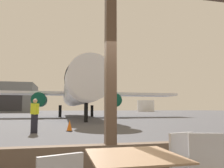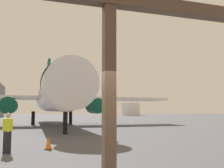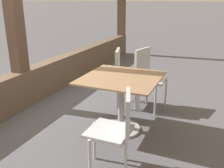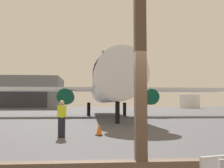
{
  "view_description": "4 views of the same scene",
  "coord_description": "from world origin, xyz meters",
  "px_view_note": "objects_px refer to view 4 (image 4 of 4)",
  "views": [
    {
      "loc": [
        -0.89,
        -4.08,
        1.23
      ],
      "look_at": [
        3.89,
        17.15,
        3.66
      ],
      "focal_mm": 35.63,
      "sensor_mm": 36.0,
      "label": 1
    },
    {
      "loc": [
        -1.23,
        -4.09,
        1.84
      ],
      "look_at": [
        3.66,
        11.56,
        3.57
      ],
      "focal_mm": 40.72,
      "sensor_mm": 36.0,
      "label": 2
    },
    {
      "loc": [
        -2.95,
        -2.81,
        1.69
      ],
      "look_at": [
        -0.11,
        -1.6,
        0.62
      ],
      "focal_mm": 40.48,
      "sensor_mm": 36.0,
      "label": 3
    },
    {
      "loc": [
        -0.88,
        -4.57,
        1.57
      ],
      "look_at": [
        0.68,
        14.38,
        3.03
      ],
      "focal_mm": 41.85,
      "sensor_mm": 36.0,
      "label": 4
    }
  ],
  "objects_px": {
    "ground_crew_worker": "(62,118)",
    "fuel_storage_tank": "(189,102)",
    "airplane": "(108,87)",
    "distant_hangar": "(30,93)",
    "traffic_cone": "(99,130)"
  },
  "relations": [
    {
      "from": "ground_crew_worker",
      "to": "fuel_storage_tank",
      "type": "height_order",
      "value": "fuel_storage_tank"
    },
    {
      "from": "ground_crew_worker",
      "to": "distant_hangar",
      "type": "distance_m",
      "value": 73.51
    },
    {
      "from": "ground_crew_worker",
      "to": "distant_hangar",
      "type": "xyz_separation_m",
      "value": [
        -17.65,
        71.25,
        3.98
      ]
    },
    {
      "from": "ground_crew_worker",
      "to": "traffic_cone",
      "type": "bearing_deg",
      "value": 18.96
    },
    {
      "from": "airplane",
      "to": "distant_hangar",
      "type": "bearing_deg",
      "value": 112.53
    },
    {
      "from": "traffic_cone",
      "to": "fuel_storage_tank",
      "type": "relative_size",
      "value": 0.08
    },
    {
      "from": "distant_hangar",
      "to": "fuel_storage_tank",
      "type": "bearing_deg",
      "value": 8.21
    },
    {
      "from": "airplane",
      "to": "distant_hangar",
      "type": "height_order",
      "value": "airplane"
    },
    {
      "from": "ground_crew_worker",
      "to": "fuel_storage_tank",
      "type": "relative_size",
      "value": 0.24
    },
    {
      "from": "traffic_cone",
      "to": "distant_hangar",
      "type": "height_order",
      "value": "distant_hangar"
    },
    {
      "from": "airplane",
      "to": "traffic_cone",
      "type": "relative_size",
      "value": 51.01
    },
    {
      "from": "traffic_cone",
      "to": "distant_hangar",
      "type": "xyz_separation_m",
      "value": [
        -19.43,
        70.63,
        4.59
      ]
    },
    {
      "from": "fuel_storage_tank",
      "to": "airplane",
      "type": "bearing_deg",
      "value": -119.54
    },
    {
      "from": "airplane",
      "to": "ground_crew_worker",
      "type": "bearing_deg",
      "value": -99.85
    },
    {
      "from": "airplane",
      "to": "fuel_storage_tank",
      "type": "height_order",
      "value": "airplane"
    }
  ]
}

